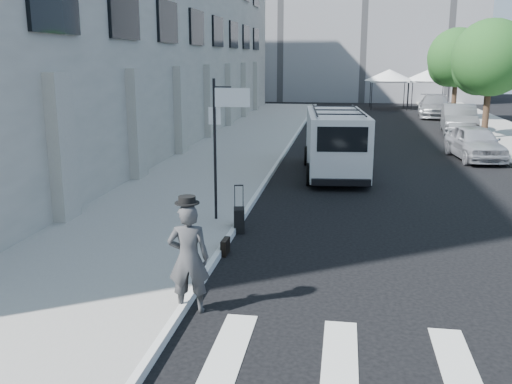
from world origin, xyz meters
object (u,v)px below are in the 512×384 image
(parked_car_c, at_px, (435,106))
(parked_car_b, at_px, (459,119))
(briefcase, at_px, (225,247))
(parked_car_a, at_px, (475,143))
(businessman, at_px, (189,259))
(suitcase, at_px, (239,220))
(cargo_van, at_px, (335,142))

(parked_car_c, bearing_deg, parked_car_b, -84.94)
(briefcase, bearing_deg, parked_car_a, 60.42)
(parked_car_a, height_order, parked_car_b, parked_car_b)
(businessman, bearing_deg, suitcase, -99.44)
(parked_car_c, bearing_deg, cargo_van, -101.90)
(cargo_van, distance_m, parked_car_a, 6.87)
(suitcase, distance_m, parked_car_c, 30.34)
(parked_car_a, xyz_separation_m, parked_car_c, (0.90, 17.65, 0.06))
(briefcase, relative_size, suitcase, 0.39)
(briefcase, height_order, parked_car_a, parked_car_a)
(briefcase, distance_m, cargo_van, 9.47)
(briefcase, distance_m, suitcase, 1.64)
(parked_car_b, bearing_deg, briefcase, -106.20)
(parked_car_a, relative_size, parked_car_c, 0.79)
(suitcase, height_order, parked_car_b, parked_car_b)
(cargo_van, bearing_deg, businessman, -105.23)
(briefcase, xyz_separation_m, parked_car_c, (8.70, 30.70, 0.60))
(businessman, height_order, suitcase, businessman)
(parked_car_b, bearing_deg, parked_car_c, 95.77)
(briefcase, xyz_separation_m, suitcase, (-0.00, 1.64, 0.13))
(businessman, height_order, parked_car_b, businessman)
(briefcase, height_order, parked_car_b, parked_car_b)
(businessman, distance_m, cargo_van, 12.24)
(businessman, relative_size, cargo_van, 0.30)
(businessman, distance_m, parked_car_c, 34.68)
(businessman, height_order, briefcase, businessman)
(parked_car_b, bearing_deg, cargo_van, -112.14)
(briefcase, xyz_separation_m, parked_car_a, (7.80, 13.05, 0.54))
(suitcase, bearing_deg, parked_car_a, 44.70)
(businessman, bearing_deg, cargo_van, -109.51)
(briefcase, relative_size, parked_car_b, 0.09)
(briefcase, relative_size, parked_car_c, 0.08)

